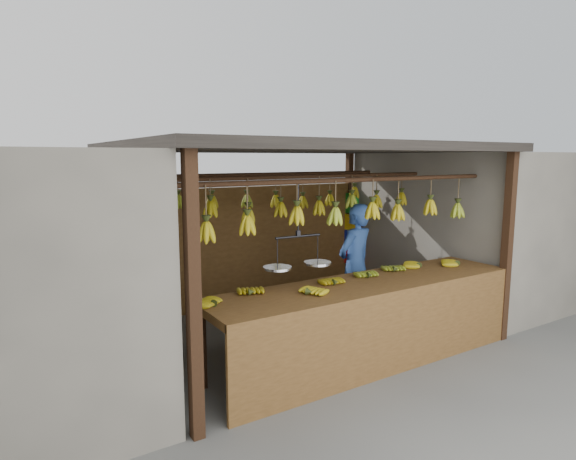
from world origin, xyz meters
TOP-DOWN VIEW (x-y plane):
  - ground at (0.00, 0.00)m, footprint 80.00×80.00m
  - stall at (0.00, 0.33)m, footprint 4.30×3.30m
  - neighbor_right at (3.60, 0.00)m, footprint 3.00×3.00m
  - counter at (0.12, -1.23)m, footprint 3.76×0.85m
  - hanging_bananas at (-0.00, 0.00)m, footprint 3.64×2.25m
  - balance_scale at (-0.70, -1.00)m, footprint 0.73×0.30m
  - vendor at (0.79, -0.12)m, footprint 0.68×0.53m
  - bag_bundles at (1.94, 1.35)m, footprint 0.08×0.26m

SIDE VIEW (x-z plane):
  - ground at x=0.00m, z-range 0.00..0.00m
  - counter at x=0.12m, z-range 0.23..1.19m
  - vendor at x=0.79m, z-range 0.00..1.64m
  - bag_bundles at x=1.94m, z-range 0.39..1.61m
  - neighbor_right at x=3.60m, z-range 0.00..2.30m
  - balance_scale at x=-0.70m, z-range 0.78..1.63m
  - hanging_bananas at x=0.00m, z-range 1.44..1.82m
  - stall at x=0.00m, z-range 0.77..3.17m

